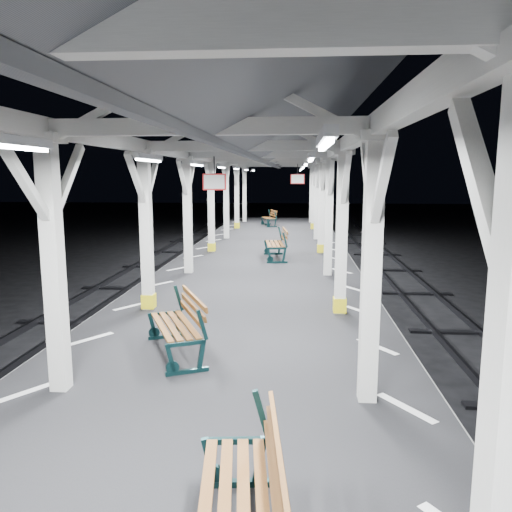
# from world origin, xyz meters

# --- Properties ---
(ground) EXTENTS (120.00, 120.00, 0.00)m
(ground) POSITION_xyz_m (0.00, 0.00, 0.00)
(ground) COLOR black
(ground) RESTS_ON ground
(platform) EXTENTS (6.00, 50.00, 1.00)m
(platform) POSITION_xyz_m (0.00, 0.00, 0.50)
(platform) COLOR black
(platform) RESTS_ON ground
(hazard_stripes_left) EXTENTS (1.00, 48.00, 0.01)m
(hazard_stripes_left) POSITION_xyz_m (-2.45, 0.00, 1.00)
(hazard_stripes_left) COLOR silver
(hazard_stripes_left) RESTS_ON platform
(hazard_stripes_right) EXTENTS (1.00, 48.00, 0.01)m
(hazard_stripes_right) POSITION_xyz_m (2.45, 0.00, 1.00)
(hazard_stripes_right) COLOR silver
(hazard_stripes_right) RESTS_ON platform
(canopy) EXTENTS (5.40, 49.00, 4.65)m
(canopy) POSITION_xyz_m (0.00, -0.02, 4.56)
(canopy) COLOR silver
(canopy) RESTS_ON platform
(bench_near) EXTENTS (0.84, 1.81, 0.95)m
(bench_near) POSITION_xyz_m (0.76, -4.73, 1.50)
(bench_near) COLOR black
(bench_near) RESTS_ON platform
(bench_mid) EXTENTS (1.30, 1.84, 0.94)m
(bench_mid) POSITION_xyz_m (-0.70, -0.56, 1.50)
(bench_mid) COLOR black
(bench_mid) RESTS_ON platform
(bench_far) EXTENTS (0.90, 1.94, 1.01)m
(bench_far) POSITION_xyz_m (0.51, 8.66, 1.54)
(bench_far) COLOR black
(bench_far) RESTS_ON platform
(bench_extra) EXTENTS (0.99, 1.70, 0.87)m
(bench_extra) POSITION_xyz_m (-0.32, 19.73, 1.46)
(bench_extra) COLOR black
(bench_extra) RESTS_ON platform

